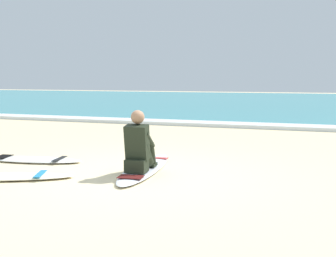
# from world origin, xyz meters

# --- Properties ---
(ground_plane) EXTENTS (80.00, 80.00, 0.00)m
(ground_plane) POSITION_xyz_m (0.00, 0.00, 0.00)
(ground_plane) COLOR beige
(sea) EXTENTS (80.00, 28.00, 0.10)m
(sea) POSITION_xyz_m (0.00, 20.79, 0.05)
(sea) COLOR teal
(sea) RESTS_ON ground
(breaking_foam) EXTENTS (80.00, 0.90, 0.11)m
(breaking_foam) POSITION_xyz_m (0.00, 7.09, 0.06)
(breaking_foam) COLOR white
(breaking_foam) RESTS_ON ground
(surfboard_main) EXTENTS (0.81, 2.52, 0.08)m
(surfboard_main) POSITION_xyz_m (0.03, 0.47, 0.04)
(surfboard_main) COLOR silver
(surfboard_main) RESTS_ON ground
(surfer_seated) EXTENTS (0.40, 0.72, 0.95)m
(surfer_seated) POSITION_xyz_m (0.08, 0.10, 0.44)
(surfer_seated) COLOR black
(surfer_seated) RESTS_ON surfboard_main
(surfboard_spare_near) EXTENTS (1.92, 0.80, 0.08)m
(surfboard_spare_near) POSITION_xyz_m (-2.16, 0.44, 0.04)
(surfboard_spare_near) COLOR white
(surfboard_spare_near) RESTS_ON ground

